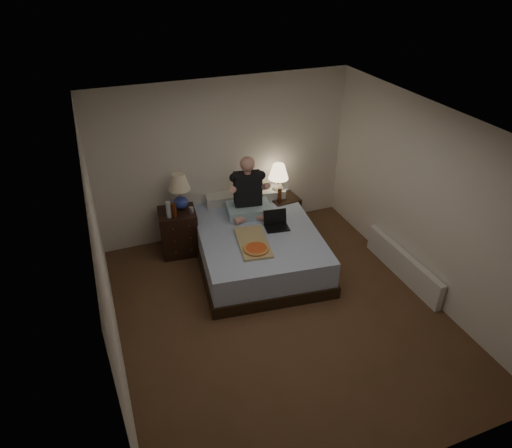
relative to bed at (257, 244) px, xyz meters
name	(u,v)px	position (x,y,z in m)	size (l,w,h in m)	color
floor	(281,314)	(-0.14, -1.23, -0.28)	(4.00, 4.50, 0.00)	brown
ceiling	(288,128)	(-0.14, -1.23, 2.22)	(4.00, 4.50, 0.00)	white
wall_back	(225,159)	(-0.14, 1.02, 0.97)	(4.00, 2.50, 0.00)	silver
wall_front	(405,382)	(-0.14, -3.48, 0.97)	(4.00, 2.50, 0.00)	silver
wall_left	(104,271)	(-2.14, -1.23, 0.97)	(4.50, 2.50, 0.00)	silver
wall_right	(426,203)	(1.86, -1.23, 0.97)	(4.50, 2.50, 0.00)	silver
bed	(257,244)	(0.00, 0.00, 0.00)	(1.67, 2.23, 0.56)	#5B79B6
nightstand_left	(179,232)	(-1.03, 0.63, 0.07)	(0.54, 0.49, 0.71)	black
nightstand_right	(283,213)	(0.74, 0.69, 0.01)	(0.44, 0.40, 0.58)	black
lamp_left	(180,192)	(-0.94, 0.71, 0.71)	(0.32, 0.32, 0.56)	#293C97
lamp_right	(278,181)	(0.66, 0.77, 0.58)	(0.32, 0.32, 0.56)	gray
water_bottle	(168,210)	(-1.16, 0.51, 0.55)	(0.07, 0.07, 0.25)	silver
soda_can	(191,210)	(-0.83, 0.51, 0.48)	(0.07, 0.07, 0.10)	beige
beer_bottle_left	(174,211)	(-1.09, 0.47, 0.54)	(0.06, 0.06, 0.23)	#4E1D0B
beer_bottle_right	(280,195)	(0.62, 0.61, 0.41)	(0.06, 0.06, 0.23)	#5E2C0D
person	(248,187)	(0.02, 0.41, 0.74)	(0.66, 0.52, 0.93)	black
laptop	(277,221)	(0.27, -0.11, 0.40)	(0.34, 0.28, 0.24)	black
pizza_box	(256,249)	(-0.22, -0.55, 0.32)	(0.40, 0.76, 0.08)	tan
radiator	(403,265)	(1.79, -1.12, -0.08)	(0.10, 1.60, 0.40)	silver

